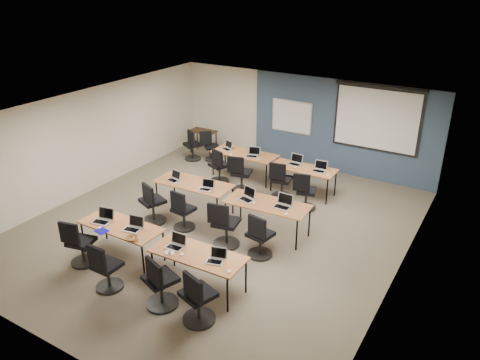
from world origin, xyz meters
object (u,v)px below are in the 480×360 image
Objects in this scene: task_chair_3 at (197,301)px; whiteboard at (292,117)px; laptop_9 at (253,154)px; task_chair_2 at (160,286)px; task_chair_1 at (105,271)px; laptop_2 at (176,244)px; task_chair_4 at (152,206)px; task_chair_11 at (305,194)px; laptop_3 at (216,258)px; task_chair_7 at (259,239)px; laptop_10 at (295,162)px; task_chair_5 at (182,213)px; spare_chair_a at (210,148)px; training_table_back_right at (303,170)px; training_table_mid_right at (267,205)px; task_chair_9 at (240,176)px; laptop_7 at (283,204)px; laptop_4 at (174,178)px; laptop_11 at (320,169)px; laptop_1 at (134,226)px; training_table_front_left at (121,227)px; training_table_mid_left at (194,184)px; laptop_6 at (247,197)px; training_table_back_left at (245,155)px; spare_chair_b at (192,148)px; task_chair_8 at (219,169)px; utility_table at (203,134)px; task_chair_0 at (79,246)px; laptop_8 at (227,147)px; laptop_0 at (103,219)px; laptop_5 at (206,187)px; task_chair_6 at (224,228)px; task_chair_10 at (281,183)px; projector_screen at (377,115)px.

whiteboard is at bearing 121.54° from task_chair_3.
whiteboard is 3.91× the size of laptop_9.
task_chair_1 is at bearing -153.86° from task_chair_2.
task_chair_4 reaches higher than laptop_2.
laptop_3 is at bearing -106.50° from task_chair_11.
laptop_10 is at bearing 112.15° from task_chair_7.
task_chair_2 reaches higher than task_chair_1.
spare_chair_a is at bearing 121.52° from task_chair_5.
training_table_back_right is 1.55m from laptop_9.
training_table_mid_right is 6.28× the size of laptop_3.
task_chair_9 is at bearing 137.19° from task_chair_7.
laptop_7 is 0.35× the size of task_chair_9.
laptop_4 is 3.28m from spare_chair_a.
task_chair_4 is (-2.34, -3.26, -0.25)m from training_table_back_right.
laptop_1 is at bearing -117.03° from laptop_11.
task_chair_2 is 3.52× the size of laptop_3.
training_table_front_left is 0.92× the size of training_table_mid_left.
laptop_3 is at bearing -12.55° from laptop_1.
task_chair_9 is (-1.15, 1.61, -0.37)m from laptop_6.
task_chair_4 is (-0.76, 1.38, -0.36)m from laptop_1.
training_table_back_left is at bearing 133.82° from task_chair_7.
task_chair_3 is (2.47, -0.83, -0.25)m from training_table_front_left.
task_chair_8 is at bearing -2.24° from spare_chair_b.
training_table_back_left is at bearing 97.73° from task_chair_9.
training_table_mid_left is 1.93× the size of task_chair_1.
laptop_3 is 7.34m from utility_table.
laptop_4 is at bearing 144.22° from task_chair_2.
laptop_8 is at bearing 77.66° from task_chair_0.
laptop_0 is at bearing -110.62° from task_chair_5.
task_chair_9 is at bearing -95.44° from whiteboard.
training_table_front_left is 2.35m from laptop_4.
utility_table is (-2.58, 3.51, -0.14)m from laptop_5.
laptop_9 is (0.79, 4.77, -0.00)m from laptop_0.
laptop_2 is 0.92× the size of laptop_6.
laptop_2 is 6.83m from utility_table.
task_chair_5 is at bearing 77.01° from training_table_front_left.
spare_chair_b is (0.07, -0.69, -0.24)m from utility_table.
task_chair_9 is (0.10, 3.91, -0.37)m from laptop_1.
training_table_mid_left is (0.03, 2.42, 0.00)m from training_table_front_left.
training_table_front_left is at bearing -64.40° from task_chair_8.
task_chair_6 reaches higher than training_table_back_left.
spare_chair_b reaches higher than task_chair_11.
task_chair_3 reaches higher than task_chair_11.
task_chair_7 is at bearing -105.17° from task_chair_11.
task_chair_9 is (-1.48, -0.73, -0.26)m from training_table_back_right.
training_table_mid_left is 2.53m from laptop_0.
laptop_10 is (-0.78, 3.36, 0.38)m from task_chair_7.
task_chair_6 is 2.70m from task_chair_10.
whiteboard reaches higher than laptop_3.
projector_screen is at bearing 90.27° from task_chair_7.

